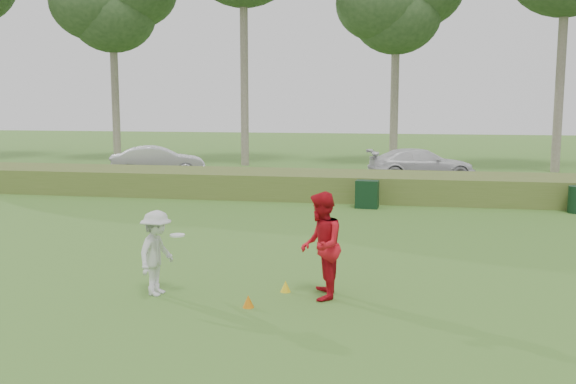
% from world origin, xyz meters
% --- Properties ---
extents(ground, '(120.00, 120.00, 0.00)m').
position_xyz_m(ground, '(0.00, 0.00, 0.00)').
color(ground, '#3A6D24').
rests_on(ground, ground).
extents(reed_strip, '(80.00, 3.00, 0.90)m').
position_xyz_m(reed_strip, '(0.00, 12.00, 0.45)').
color(reed_strip, '#506528').
rests_on(reed_strip, ground).
extents(park_road, '(80.00, 6.00, 0.06)m').
position_xyz_m(park_road, '(0.00, 17.00, 0.03)').
color(park_road, '#2D2D2D').
rests_on(park_road, ground).
extents(tree_2, '(6.50, 6.50, 12.00)m').
position_xyz_m(tree_2, '(-14.00, 24.00, 8.97)').
color(tree_2, gray).
rests_on(tree_2, ground).
extents(tree_4, '(6.24, 6.24, 11.50)m').
position_xyz_m(tree_4, '(2.00, 24.50, 8.59)').
color(tree_4, gray).
rests_on(tree_4, ground).
extents(player_white, '(0.88, 1.06, 1.54)m').
position_xyz_m(player_white, '(-1.56, -0.47, 0.77)').
color(player_white, silver).
rests_on(player_white, ground).
extents(player_red, '(0.82, 1.00, 1.91)m').
position_xyz_m(player_red, '(1.37, -0.12, 0.95)').
color(player_red, red).
rests_on(player_red, ground).
extents(cone_orange, '(0.20, 0.20, 0.22)m').
position_xyz_m(cone_orange, '(0.24, -0.88, 0.11)').
color(cone_orange, orange).
rests_on(cone_orange, ground).
extents(cone_yellow, '(0.19, 0.19, 0.21)m').
position_xyz_m(cone_yellow, '(0.69, 0.12, 0.11)').
color(cone_yellow, yellow).
rests_on(cone_yellow, ground).
extents(utility_cabinet, '(0.77, 0.51, 0.91)m').
position_xyz_m(utility_cabinet, '(1.54, 9.83, 0.46)').
color(utility_cabinet, black).
rests_on(utility_cabinet, ground).
extents(car_mid, '(4.49, 2.99, 1.40)m').
position_xyz_m(car_mid, '(-8.40, 16.44, 0.76)').
color(car_mid, silver).
rests_on(car_mid, park_road).
extents(car_right, '(4.98, 2.87, 1.36)m').
position_xyz_m(car_right, '(3.40, 17.60, 0.74)').
color(car_right, silver).
rests_on(car_right, park_road).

